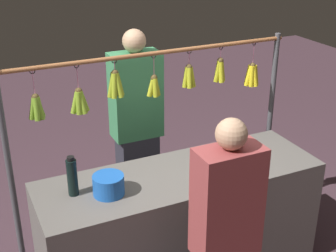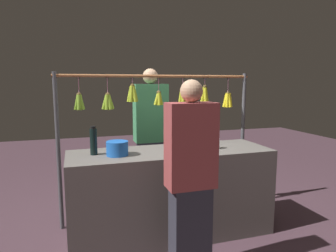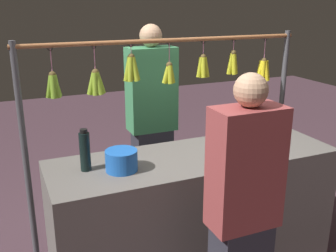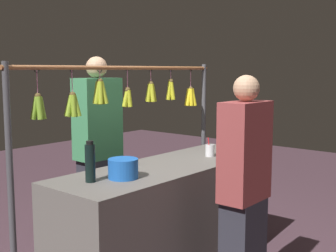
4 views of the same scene
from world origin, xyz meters
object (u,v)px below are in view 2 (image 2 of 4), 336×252
Objects in this scene: water_bottle at (94,141)px; blue_bucket at (117,148)px; drink_cup at (216,144)px; customer_person at (191,183)px; vendor_person at (150,139)px.

water_bottle is 0.24m from blue_bucket.
drink_cup is 0.10× the size of customer_person.
water_bottle is at bearing -47.91° from customer_person.
customer_person is (-0.68, 0.75, -0.23)m from water_bottle.
water_bottle is 1.34× the size of blue_bucket.
water_bottle is 1.22m from drink_cup.
drink_cup is 0.09× the size of vendor_person.
drink_cup is at bearing 175.10° from water_bottle.
blue_bucket is at bearing -54.36° from customer_person.
customer_person is at bearing 125.64° from blue_bucket.
blue_bucket is 1.04m from vendor_person.
vendor_person is (-0.54, -0.88, -0.10)m from blue_bucket.
customer_person is at bearing 132.09° from water_bottle.
customer_person is at bearing 87.57° from vendor_person.
drink_cup reaches higher than blue_bucket.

